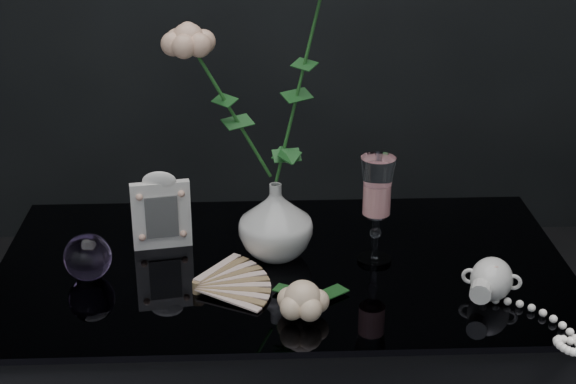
{
  "coord_description": "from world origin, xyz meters",
  "views": [
    {
      "loc": [
        -0.05,
        -1.39,
        1.53
      ],
      "look_at": [
        0.01,
        0.02,
        0.92
      ],
      "focal_mm": 55.0,
      "sensor_mm": 36.0,
      "label": 1
    }
  ],
  "objects_px": {
    "pearl_jar": "(492,277)",
    "loose_rose": "(303,299)",
    "picture_frame": "(161,210)",
    "vase": "(276,221)",
    "paperweight": "(88,257)",
    "wine_glass": "(376,211)"
  },
  "relations": [
    {
      "from": "vase",
      "to": "paperweight",
      "type": "bearing_deg",
      "value": -167.5
    },
    {
      "from": "picture_frame",
      "to": "loose_rose",
      "type": "relative_size",
      "value": 0.82
    },
    {
      "from": "wine_glass",
      "to": "vase",
      "type": "bearing_deg",
      "value": 170.65
    },
    {
      "from": "wine_glass",
      "to": "paperweight",
      "type": "relative_size",
      "value": 2.42
    },
    {
      "from": "picture_frame",
      "to": "paperweight",
      "type": "distance_m",
      "value": 0.17
    },
    {
      "from": "pearl_jar",
      "to": "wine_glass",
      "type": "bearing_deg",
      "value": 161.71
    },
    {
      "from": "wine_glass",
      "to": "picture_frame",
      "type": "bearing_deg",
      "value": 169.22
    },
    {
      "from": "picture_frame",
      "to": "pearl_jar",
      "type": "bearing_deg",
      "value": -30.25
    },
    {
      "from": "loose_rose",
      "to": "pearl_jar",
      "type": "relative_size",
      "value": 0.73
    },
    {
      "from": "pearl_jar",
      "to": "vase",
      "type": "bearing_deg",
      "value": 174.16
    },
    {
      "from": "vase",
      "to": "paperweight",
      "type": "distance_m",
      "value": 0.35
    },
    {
      "from": "wine_glass",
      "to": "pearl_jar",
      "type": "bearing_deg",
      "value": -37.34
    },
    {
      "from": "picture_frame",
      "to": "paperweight",
      "type": "relative_size",
      "value": 1.83
    },
    {
      "from": "loose_rose",
      "to": "picture_frame",
      "type": "bearing_deg",
      "value": 126.52
    },
    {
      "from": "vase",
      "to": "pearl_jar",
      "type": "distance_m",
      "value": 0.4
    },
    {
      "from": "paperweight",
      "to": "wine_glass",
      "type": "bearing_deg",
      "value": 4.91
    },
    {
      "from": "vase",
      "to": "pearl_jar",
      "type": "xyz_separation_m",
      "value": [
        0.36,
        -0.17,
        -0.04
      ]
    },
    {
      "from": "picture_frame",
      "to": "pearl_jar",
      "type": "height_order",
      "value": "picture_frame"
    },
    {
      "from": "vase",
      "to": "picture_frame",
      "type": "bearing_deg",
      "value": 168.03
    },
    {
      "from": "wine_glass",
      "to": "paperweight",
      "type": "xyz_separation_m",
      "value": [
        -0.52,
        -0.04,
        -0.06
      ]
    },
    {
      "from": "vase",
      "to": "picture_frame",
      "type": "height_order",
      "value": "picture_frame"
    },
    {
      "from": "pearl_jar",
      "to": "loose_rose",
      "type": "bearing_deg",
      "value": -151.86
    }
  ]
}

